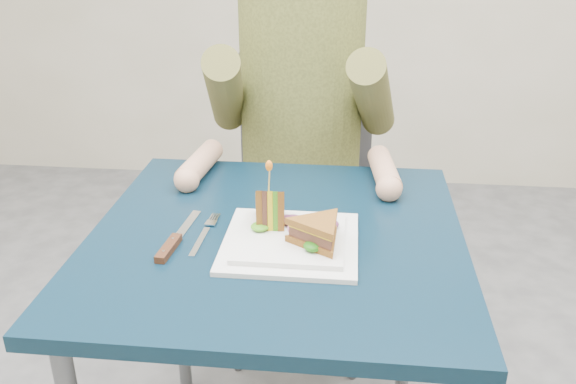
# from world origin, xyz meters

# --- Properties ---
(table) EXTENTS (0.75, 0.75, 0.73)m
(table) POSITION_xyz_m (0.00, 0.00, 0.65)
(table) COLOR black
(table) RESTS_ON ground
(chair) EXTENTS (0.42, 0.40, 0.93)m
(chair) POSITION_xyz_m (0.00, 0.67, 0.54)
(chair) COLOR #47474C
(chair) RESTS_ON ground
(diner) EXTENTS (0.54, 0.59, 0.74)m
(diner) POSITION_xyz_m (-0.00, 0.56, 0.91)
(diner) COLOR #4F5326
(diner) RESTS_ON chair
(plate) EXTENTS (0.26, 0.26, 0.02)m
(plate) POSITION_xyz_m (0.03, -0.05, 0.74)
(plate) COLOR white
(plate) RESTS_ON table
(sandwich_flat) EXTENTS (0.17, 0.17, 0.05)m
(sandwich_flat) POSITION_xyz_m (0.09, -0.07, 0.78)
(sandwich_flat) COLOR brown
(sandwich_flat) RESTS_ON plate
(sandwich_upright) EXTENTS (0.08, 0.12, 0.12)m
(sandwich_upright) POSITION_xyz_m (-0.01, -0.00, 0.78)
(sandwich_upright) COLOR brown
(sandwich_upright) RESTS_ON plate
(fork) EXTENTS (0.02, 0.18, 0.01)m
(fork) POSITION_xyz_m (-0.14, -0.03, 0.73)
(fork) COLOR silver
(fork) RESTS_ON table
(knife) EXTENTS (0.04, 0.22, 0.02)m
(knife) POSITION_xyz_m (-0.19, -0.08, 0.74)
(knife) COLOR silver
(knife) RESTS_ON table
(toothpick) EXTENTS (0.01, 0.01, 0.06)m
(toothpick) POSITION_xyz_m (-0.01, -0.00, 0.85)
(toothpick) COLOR tan
(toothpick) RESTS_ON sandwich_upright
(toothpick_frill) EXTENTS (0.01, 0.01, 0.02)m
(toothpick_frill) POSITION_xyz_m (-0.01, -0.00, 0.88)
(toothpick_frill) COLOR orange
(toothpick_frill) RESTS_ON sandwich_upright
(lettuce_spill) EXTENTS (0.15, 0.13, 0.02)m
(lettuce_spill) POSITION_xyz_m (0.04, -0.04, 0.76)
(lettuce_spill) COLOR #337A14
(lettuce_spill) RESTS_ON plate
(onion_ring) EXTENTS (0.04, 0.04, 0.02)m
(onion_ring) POSITION_xyz_m (0.05, -0.04, 0.77)
(onion_ring) COLOR #9E4C7A
(onion_ring) RESTS_ON plate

